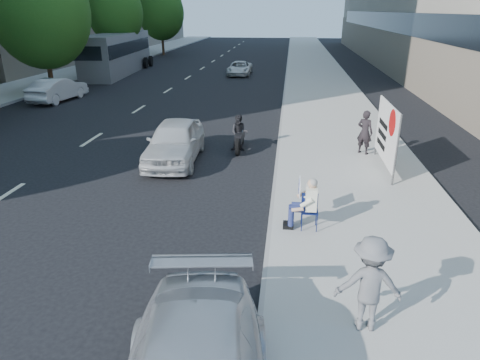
# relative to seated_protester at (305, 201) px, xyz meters

# --- Properties ---
(ground) EXTENTS (160.00, 160.00, 0.00)m
(ground) POSITION_rel_seated_protester_xyz_m (-2.29, -0.80, -0.87)
(ground) COLOR black
(ground) RESTS_ON ground
(near_sidewalk) EXTENTS (5.00, 120.00, 0.15)m
(near_sidewalk) POSITION_rel_seated_protester_xyz_m (1.71, 19.20, -0.80)
(near_sidewalk) COLOR #ACAAA1
(near_sidewalk) RESTS_ON ground
(far_sidewalk) EXTENTS (4.50, 120.00, 0.15)m
(far_sidewalk) POSITION_rel_seated_protester_xyz_m (-19.04, 19.20, -0.80)
(far_sidewalk) COLOR #ACAAA1
(far_sidewalk) RESTS_ON ground
(tree_far_c) EXTENTS (6.00, 6.00, 8.47)m
(tree_far_c) POSITION_rel_seated_protester_xyz_m (-15.99, 17.20, 4.15)
(tree_far_c) COLOR #382616
(tree_far_c) RESTS_ON ground
(tree_far_d) EXTENTS (4.80, 4.80, 7.65)m
(tree_far_d) POSITION_rel_seated_protester_xyz_m (-15.99, 29.20, 4.01)
(tree_far_d) COLOR #382616
(tree_far_d) RESTS_ON ground
(tree_far_e) EXTENTS (5.40, 5.40, 7.89)m
(tree_far_e) POSITION_rel_seated_protester_xyz_m (-15.99, 43.20, 3.91)
(tree_far_e) COLOR #382616
(tree_far_e) RESTS_ON ground
(seated_protester) EXTENTS (0.83, 1.12, 1.31)m
(seated_protester) POSITION_rel_seated_protester_xyz_m (0.00, 0.00, 0.00)
(seated_protester) COLOR navy
(seated_protester) RESTS_ON near_sidewalk
(jogger) EXTENTS (1.10, 0.63, 1.69)m
(jogger) POSITION_rel_seated_protester_xyz_m (0.93, -3.46, 0.12)
(jogger) COLOR slate
(jogger) RESTS_ON near_sidewalk
(pedestrian_woman) EXTENTS (0.71, 0.65, 1.63)m
(pedestrian_woman) POSITION_rel_seated_protester_xyz_m (2.32, 6.16, 0.09)
(pedestrian_woman) COLOR black
(pedestrian_woman) RESTS_ON near_sidewalk
(protest_banner) EXTENTS (0.08, 3.06, 2.20)m
(protest_banner) POSITION_rel_seated_protester_xyz_m (2.73, 4.56, 0.53)
(protest_banner) COLOR #4C4C4C
(protest_banner) RESTS_ON near_sidewalk
(white_sedan_near) EXTENTS (1.98, 4.43, 1.48)m
(white_sedan_near) POSITION_rel_seated_protester_xyz_m (-4.54, 4.96, -0.13)
(white_sedan_near) COLOR silver
(white_sedan_near) RESTS_ON ground
(white_sedan_mid) EXTENTS (1.97, 4.34, 1.38)m
(white_sedan_mid) POSITION_rel_seated_protester_xyz_m (-14.35, 14.94, -0.18)
(white_sedan_mid) COLOR silver
(white_sedan_mid) RESTS_ON ground
(white_sedan_far) EXTENTS (1.86, 4.03, 1.12)m
(white_sedan_far) POSITION_rel_seated_protester_xyz_m (-4.76, 27.15, -0.31)
(white_sedan_far) COLOR silver
(white_sedan_far) RESTS_ON ground
(motorcycle) EXTENTS (0.70, 2.04, 1.42)m
(motorcycle) POSITION_rel_seated_protester_xyz_m (-2.36, 6.48, -0.24)
(motorcycle) COLOR black
(motorcycle) RESTS_ON ground
(bus) EXTENTS (3.38, 12.20, 3.30)m
(bus) POSITION_rel_seated_protester_xyz_m (-15.29, 27.03, 0.76)
(bus) COLOR slate
(bus) RESTS_ON ground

